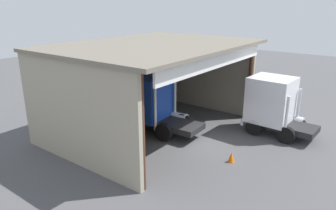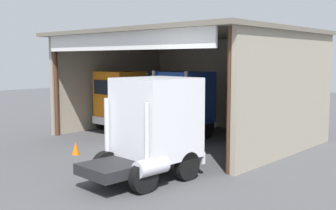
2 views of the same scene
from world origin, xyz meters
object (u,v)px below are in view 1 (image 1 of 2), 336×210
truck_blue_center_bay (152,102)px  truck_white_yard_outside (273,104)px  traffic_cone (231,157)px  tool_cart (92,121)px  truck_orange_right_bay (107,124)px  oil_drum (158,98)px

truck_blue_center_bay → truck_white_yard_outside: 7.71m
traffic_cone → truck_blue_center_bay: bearing=80.7°
truck_blue_center_bay → traffic_cone: bearing=-101.6°
tool_cart → traffic_cone: size_ratio=1.79×
truck_blue_center_bay → truck_orange_right_bay: bearing=-177.2°
truck_white_yard_outside → truck_blue_center_bay: bearing=125.6°
oil_drum → traffic_cone: (-5.67, -9.39, -0.16)m
traffic_cone → truck_white_yard_outside: bearing=-3.0°
traffic_cone → oil_drum: bearing=58.9°
truck_orange_right_bay → truck_white_yard_outside: (8.47, -6.09, 0.12)m
truck_white_yard_outside → traffic_cone: size_ratio=7.94×
truck_orange_right_bay → tool_cart: (2.11, 3.84, -1.32)m
truck_orange_right_bay → oil_drum: size_ratio=5.79×
truck_orange_right_bay → truck_blue_center_bay: size_ratio=0.98×
truck_blue_center_bay → oil_drum: truck_blue_center_bay is taller
truck_orange_right_bay → traffic_cone: truck_orange_right_bay is taller
truck_orange_right_bay → truck_white_yard_outside: bearing=144.5°
truck_white_yard_outside → oil_drum: truck_white_yard_outside is taller
truck_blue_center_bay → truck_white_yard_outside: size_ratio=1.17×
truck_blue_center_bay → traffic_cone: size_ratio=9.27×
truck_white_yard_outside → traffic_cone: bearing=179.7°
oil_drum → tool_cart: tool_cart is taller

